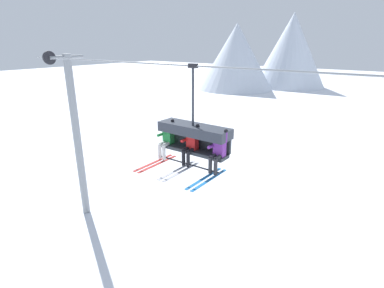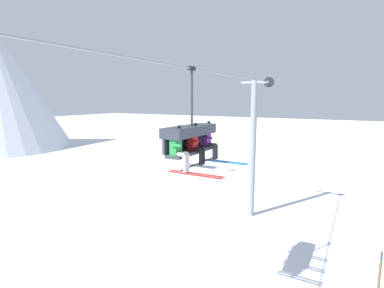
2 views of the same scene
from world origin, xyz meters
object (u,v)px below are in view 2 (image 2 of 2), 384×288
Objects in this scene: chairlift_chair at (190,135)px; trail_sign at (380,270)px; skier_green at (179,149)px; skier_red at (196,144)px; skier_purple at (209,141)px; lift_tower_far at (253,146)px.

trail_sign is at bearing -56.02° from chairlift_chair.
skier_green is (-0.96, -0.21, -0.28)m from chairlift_chair.
skier_green reaches higher than trail_sign.
skier_red is at bearing -89.11° from chairlift_chair.
skier_red is 0.96m from skier_purple.
chairlift_chair is 1.02m from skier_green.
lift_tower_far is 4.77× the size of skier_purple.
skier_green is (-9.58, -0.92, 1.31)m from lift_tower_far.
skier_purple is (-7.66, -0.92, 1.31)m from lift_tower_far.
lift_tower_far is 8.77m from skier_red.
lift_tower_far is at bearing 5.50° from skier_green.
skier_green and skier_red have the same top height.
skier_red is at bearing 180.00° from skier_purple.
lift_tower_far is 7.82m from skier_purple.
skier_red is 8.05m from trail_sign.
trail_sign is at bearing -62.44° from skier_purple.
chairlift_chair reaches higher than skier_green.
trail_sign is (3.78, -5.61, -4.90)m from chairlift_chair.
trail_sign is at bearing -48.70° from skier_green.
lift_tower_far reaches higher than chairlift_chair.
skier_purple is at bearing -12.50° from chairlift_chair.
trail_sign is (4.74, -5.40, -4.62)m from skier_green.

